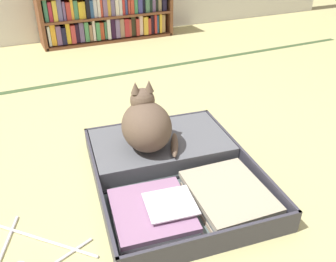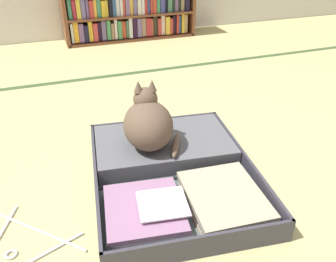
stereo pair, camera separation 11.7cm
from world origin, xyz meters
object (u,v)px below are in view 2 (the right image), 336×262
at_px(open_suitcase, 171,167).
at_px(black_cat, 148,123).
at_px(clothes_hanger, 29,238).
at_px(bookshelf, 129,3).

bearing_deg(open_suitcase, black_cat, 115.40).
relative_size(open_suitcase, black_cat, 3.01).
distance_m(open_suitcase, clothes_hanger, 0.61).
xyz_separation_m(black_cat, clothes_hanger, (-0.52, -0.29, -0.20)).
relative_size(open_suitcase, clothes_hanger, 2.80).
height_order(bookshelf, clothes_hanger, bookshelf).
bearing_deg(black_cat, open_suitcase, -64.60).
bearing_deg(bookshelf, open_suitcase, -100.05).
distance_m(open_suitcase, black_cat, 0.21).
height_order(bookshelf, open_suitcase, bookshelf).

